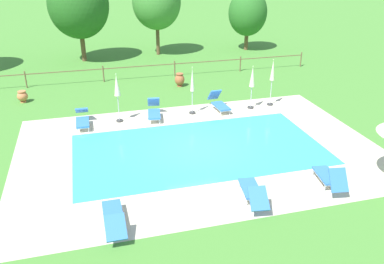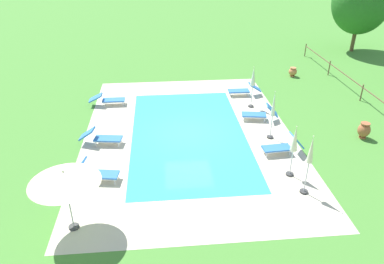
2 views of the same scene
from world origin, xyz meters
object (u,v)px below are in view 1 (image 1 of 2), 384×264
Objects in this scene: sun_lounger_south_mid at (253,191)px; patio_umbrella_closed_row_centre at (272,75)px; sun_lounger_north_near_steps at (154,111)px; patio_umbrella_closed_row_mid_east at (192,85)px; sun_lounger_north_far at (82,119)px; terracotta_urn_near_fence at (180,79)px; patio_umbrella_closed_row_mid_west at (252,80)px; patio_umbrella_closed_row_west at (117,89)px; sun_lounger_north_end at (114,217)px; sun_lounger_north_mid at (330,177)px; tree_centre at (248,13)px; terracotta_urn_by_tree at (22,96)px; sun_lounger_south_near_corner at (219,103)px; tree_far_west at (157,2)px; tree_east_mid at (78,5)px.

patio_umbrella_closed_row_centre reaches higher than sun_lounger_south_mid.
patio_umbrella_closed_row_mid_east is at bearing 1.68° from sun_lounger_north_near_steps.
terracotta_urn_near_fence is at bearing 38.50° from sun_lounger_north_far.
patio_umbrella_closed_row_centre is 4.43m from patio_umbrella_closed_row_mid_east.
patio_umbrella_closed_row_mid_west is at bearing 67.64° from sun_lounger_south_mid.
patio_umbrella_closed_row_mid_east reaches higher than patio_umbrella_closed_row_west.
sun_lounger_north_mid is at bearing 2.31° from sun_lounger_north_end.
terracotta_urn_near_fence is (0.44, 4.57, -1.11)m from patio_umbrella_closed_row_mid_east.
patio_umbrella_closed_row_centre reaches higher than sun_lounger_north_end.
tree_centre is at bearing 47.19° from patio_umbrella_closed_row_west.
terracotta_urn_near_fence is at bearing 3.03° from terracotta_urn_by_tree.
sun_lounger_south_mid reaches higher than sun_lounger_north_end.
tree_centre is at bearing 62.21° from sun_lounger_south_near_corner.
patio_umbrella_closed_row_mid_west is at bearing -79.35° from tree_far_west.
terracotta_urn_near_fence is (-2.43, 12.68, 0.05)m from sun_lounger_north_mid.
patio_umbrella_closed_row_mid_east is at bearing -175.28° from sun_lounger_south_near_corner.
tree_east_mid is (-8.29, 12.62, 2.53)m from patio_umbrella_closed_row_mid_west.
sun_lounger_north_mid is 8.44m from patio_umbrella_closed_row_centre.
patio_umbrella_closed_row_west reaches higher than terracotta_urn_by_tree.
patio_umbrella_closed_row_mid_east is at bearing -122.57° from tree_centre.
tree_far_west is (0.74, 13.10, 2.53)m from patio_umbrella_closed_row_mid_east.
tree_east_mid is at bearing 117.87° from sun_lounger_south_near_corner.
sun_lounger_north_far is at bearing 136.53° from sun_lounger_north_mid.
sun_lounger_north_far is at bearing -179.45° from patio_umbrella_closed_row_mid_west.
patio_umbrella_closed_row_centre reaches higher than terracotta_urn_by_tree.
patio_umbrella_closed_row_mid_west is 2.80× the size of terracotta_urn_near_fence.
sun_lounger_north_end is (-2.78, -8.35, -0.03)m from sun_lounger_north_near_steps.
sun_lounger_north_near_steps is 1.04× the size of sun_lounger_north_mid.
sun_lounger_north_far is 5.28m from terracotta_urn_by_tree.
tree_centre is at bearing 46.77° from terracotta_urn_near_fence.
tree_east_mid is (-9.50, 12.46, 2.41)m from patio_umbrella_closed_row_centre.
patio_umbrella_closed_row_mid_west is at bearing -56.72° from tree_east_mid.
patio_umbrella_closed_row_mid_east is 0.38× the size of tree_east_mid.
tree_centre is (16.81, 8.71, 2.67)m from terracotta_urn_by_tree.
sun_lounger_north_near_steps is 0.32× the size of tree_far_west.
sun_lounger_north_mid is 0.75× the size of patio_umbrella_closed_row_centre.
patio_umbrella_closed_row_centre is 13.72m from terracotta_urn_by_tree.
patio_umbrella_closed_row_mid_east is at bearing 89.05° from sun_lounger_south_mid.
sun_lounger_north_near_steps is 0.86× the size of patio_umbrella_closed_row_mid_west.
sun_lounger_south_mid is 21.67m from tree_east_mid.
sun_lounger_north_end is at bearing -133.84° from patio_umbrella_closed_row_mid_west.
tree_east_mid reaches higher than terracotta_urn_by_tree.
terracotta_urn_by_tree is (-3.84, 12.51, 0.00)m from sun_lounger_north_end.
tree_centre is (5.31, 20.91, 2.63)m from sun_lounger_north_mid.
tree_far_west is (-2.48, 13.17, 2.51)m from patio_umbrella_closed_row_mid_west.
patio_umbrella_closed_row_west is 3.76m from patio_umbrella_closed_row_mid_east.
sun_lounger_south_near_corner is at bearing 173.36° from patio_umbrella_closed_row_mid_west.
sun_lounger_north_mid is 3.01m from sun_lounger_south_mid.
tree_centre reaches higher than sun_lounger_south_near_corner.
patio_umbrella_closed_row_centre is at bearing 1.15° from patio_umbrella_closed_row_mid_east.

